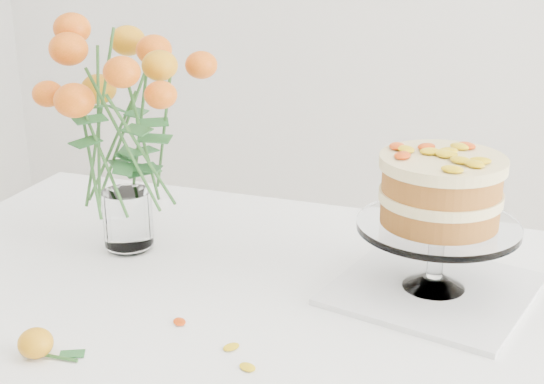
# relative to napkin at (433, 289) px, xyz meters

# --- Properties ---
(table) EXTENTS (1.43, 0.93, 0.76)m
(table) POSITION_rel_napkin_xyz_m (-0.22, -0.13, -0.09)
(table) COLOR tan
(table) RESTS_ON ground
(napkin) EXTENTS (0.35, 0.35, 0.01)m
(napkin) POSITION_rel_napkin_xyz_m (0.00, 0.00, 0.00)
(napkin) COLOR white
(napkin) RESTS_ON table
(cake_stand) EXTENTS (0.26, 0.26, 0.23)m
(cake_stand) POSITION_rel_napkin_xyz_m (0.00, 0.00, 0.16)
(cake_stand) COLOR silver
(cake_stand) RESTS_ON napkin
(rose_vase) EXTENTS (0.31, 0.31, 0.45)m
(rose_vase) POSITION_rel_napkin_xyz_m (-0.55, -0.01, 0.26)
(rose_vase) COLOR silver
(rose_vase) RESTS_ON table
(loose_rose_near) EXTENTS (0.09, 0.05, 0.04)m
(loose_rose_near) POSITION_rel_napkin_xyz_m (-0.49, -0.38, 0.02)
(loose_rose_near) COLOR orange
(loose_rose_near) RESTS_ON table
(stray_petal_a) EXTENTS (0.03, 0.02, 0.00)m
(stray_petal_a) POSITION_rel_napkin_xyz_m (-0.34, -0.23, -0.00)
(stray_petal_a) COLOR yellow
(stray_petal_a) RESTS_ON table
(stray_petal_b) EXTENTS (0.03, 0.02, 0.00)m
(stray_petal_b) POSITION_rel_napkin_xyz_m (-0.24, -0.27, -0.00)
(stray_petal_b) COLOR yellow
(stray_petal_b) RESTS_ON table
(stray_petal_c) EXTENTS (0.03, 0.02, 0.00)m
(stray_petal_c) POSITION_rel_napkin_xyz_m (-0.20, -0.31, -0.00)
(stray_petal_c) COLOR yellow
(stray_petal_c) RESTS_ON table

